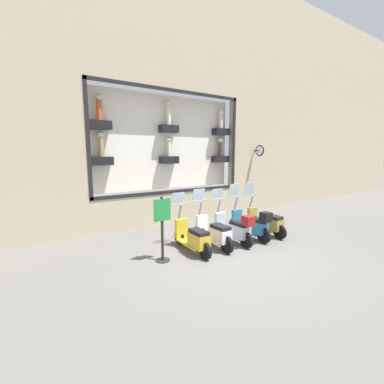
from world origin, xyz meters
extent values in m
plane|color=#66635E|center=(0.00, 0.00, 0.00)|extent=(120.00, 120.00, 0.00)
cube|color=tan|center=(3.60, -10.53, 5.01)|extent=(0.40, 14.94, 10.03)
cube|color=tan|center=(3.60, 0.00, 0.60)|extent=(0.40, 6.13, 1.19)
cube|color=tan|center=(3.60, 0.00, 7.53)|extent=(0.40, 6.13, 5.00)
cube|color=black|center=(3.39, 0.00, 4.97)|extent=(0.04, 6.13, 0.12)
cube|color=black|center=(3.39, 0.00, 1.25)|extent=(0.04, 6.13, 0.12)
cube|color=black|center=(3.39, -3.00, 3.11)|extent=(0.04, 0.12, 3.84)
cube|color=black|center=(3.39, 3.00, 3.11)|extent=(0.04, 0.12, 3.84)
cube|color=white|center=(3.95, 0.00, 3.11)|extent=(0.04, 5.89, 3.60)
cube|color=black|center=(3.73, -2.54, 3.63)|extent=(0.36, 0.71, 0.28)
cylinder|color=silver|center=(3.73, -2.54, 4.06)|extent=(0.16, 0.16, 0.58)
sphere|color=white|center=(3.73, -2.54, 4.45)|extent=(0.21, 0.21, 0.21)
cube|color=black|center=(3.73, 0.00, 3.63)|extent=(0.36, 0.71, 0.28)
cylinder|color=silver|center=(3.73, 0.00, 4.11)|extent=(0.19, 0.19, 0.68)
sphere|color=beige|center=(3.73, 0.00, 4.57)|extent=(0.24, 0.24, 0.24)
cube|color=black|center=(3.73, 2.54, 3.63)|extent=(0.36, 0.71, 0.28)
cylinder|color=#CC4C23|center=(3.73, 2.54, 4.08)|extent=(0.17, 0.17, 0.63)
sphere|color=beige|center=(3.73, 2.54, 4.51)|extent=(0.23, 0.23, 0.23)
cube|color=black|center=(3.73, -2.54, 2.45)|extent=(0.36, 0.71, 0.28)
cylinder|color=#47382D|center=(3.73, -2.54, 2.89)|extent=(0.16, 0.16, 0.59)
sphere|color=white|center=(3.73, -2.54, 3.28)|extent=(0.21, 0.21, 0.21)
cube|color=black|center=(3.73, 0.00, 2.45)|extent=(0.36, 0.71, 0.28)
cylinder|color=silver|center=(3.73, 0.00, 2.86)|extent=(0.15, 0.15, 0.54)
sphere|color=white|center=(3.73, 0.00, 3.23)|extent=(0.20, 0.20, 0.20)
cube|color=black|center=(3.73, 2.54, 2.45)|extent=(0.36, 0.71, 0.28)
cylinder|color=#9E7F4C|center=(3.73, 2.54, 2.90)|extent=(0.17, 0.17, 0.61)
sphere|color=beige|center=(3.73, 2.54, 3.32)|extent=(0.22, 0.22, 0.22)
cylinder|color=black|center=(3.23, -4.26, 2.82)|extent=(0.35, 0.05, 0.05)
torus|color=black|center=(3.05, -4.26, 2.82)|extent=(0.51, 0.05, 0.51)
cylinder|color=white|center=(3.05, -4.26, 2.82)|extent=(0.42, 0.03, 0.42)
cylinder|color=black|center=(1.24, -1.93, 0.23)|extent=(0.46, 0.09, 0.46)
cylinder|color=black|center=(-0.09, -1.93, 0.23)|extent=(0.46, 0.09, 0.46)
cube|color=olive|center=(0.58, -1.93, 0.22)|extent=(1.02, 0.38, 0.06)
cube|color=olive|center=(0.20, -1.93, 0.43)|extent=(0.61, 0.35, 0.36)
cube|color=black|center=(0.20, -1.93, 0.66)|extent=(0.58, 0.31, 0.10)
cube|color=olive|center=(1.12, -1.93, 0.53)|extent=(0.12, 0.37, 0.56)
cylinder|color=gray|center=(1.19, -1.93, 1.02)|extent=(0.20, 0.06, 0.45)
cylinder|color=gray|center=(1.26, -1.93, 1.24)|extent=(0.04, 0.61, 0.04)
cube|color=silver|center=(1.30, -1.93, 1.46)|extent=(0.11, 0.42, 0.44)
cylinder|color=black|center=(1.23, -1.20, 0.24)|extent=(0.49, 0.09, 0.49)
cylinder|color=black|center=(-0.08, -1.20, 0.24)|extent=(0.49, 0.09, 0.49)
cube|color=teal|center=(0.58, -1.20, 0.23)|extent=(1.02, 0.39, 0.06)
cube|color=teal|center=(0.20, -1.20, 0.44)|extent=(0.61, 0.35, 0.36)
cube|color=black|center=(0.20, -1.20, 0.67)|extent=(0.58, 0.31, 0.10)
cube|color=teal|center=(1.12, -1.20, 0.54)|extent=(0.12, 0.37, 0.56)
cylinder|color=gray|center=(1.19, -1.20, 1.03)|extent=(0.20, 0.06, 0.45)
cylinder|color=gray|center=(1.26, -1.20, 1.25)|extent=(0.04, 0.60, 0.04)
cube|color=silver|center=(1.30, -1.20, 1.47)|extent=(0.11, 0.42, 0.43)
cube|color=black|center=(-0.13, -1.20, 0.83)|extent=(0.28, 0.28, 0.28)
cylinder|color=black|center=(1.24, -0.47, 0.23)|extent=(0.47, 0.09, 0.47)
cylinder|color=black|center=(-0.09, -0.47, 0.23)|extent=(0.47, 0.09, 0.47)
cube|color=#B7BCC6|center=(0.58, -0.47, 0.22)|extent=(1.02, 0.39, 0.06)
cube|color=#B7BCC6|center=(0.20, -0.47, 0.43)|extent=(0.61, 0.35, 0.36)
cube|color=black|center=(0.20, -0.47, 0.66)|extent=(0.58, 0.31, 0.10)
cube|color=#B7BCC6|center=(1.12, -0.47, 0.53)|extent=(0.12, 0.37, 0.56)
cylinder|color=gray|center=(1.19, -0.47, 1.02)|extent=(0.20, 0.06, 0.45)
cylinder|color=gray|center=(1.26, -0.47, 1.24)|extent=(0.04, 0.60, 0.04)
cube|color=silver|center=(1.30, -0.47, 1.40)|extent=(0.08, 0.42, 0.33)
cube|color=maroon|center=(-0.13, -0.47, 0.82)|extent=(0.28, 0.28, 0.28)
cylinder|color=black|center=(1.23, 0.26, 0.24)|extent=(0.49, 0.09, 0.49)
cylinder|color=black|center=(-0.08, 0.26, 0.24)|extent=(0.49, 0.09, 0.49)
cube|color=silver|center=(0.58, 0.26, 0.23)|extent=(1.02, 0.39, 0.06)
cube|color=silver|center=(0.20, 0.26, 0.44)|extent=(0.61, 0.35, 0.36)
cube|color=black|center=(0.20, 0.26, 0.67)|extent=(0.58, 0.31, 0.10)
cube|color=silver|center=(1.12, 0.26, 0.54)|extent=(0.12, 0.37, 0.56)
cylinder|color=gray|center=(1.19, 0.26, 1.04)|extent=(0.20, 0.06, 0.45)
cylinder|color=gray|center=(1.26, 0.26, 1.25)|extent=(0.04, 0.60, 0.04)
cube|color=silver|center=(1.30, 0.26, 1.44)|extent=(0.09, 0.42, 0.37)
cylinder|color=black|center=(1.25, 0.99, 0.22)|extent=(0.45, 0.09, 0.45)
cylinder|color=black|center=(-0.09, 0.99, 0.22)|extent=(0.45, 0.09, 0.45)
cube|color=gold|center=(0.58, 0.99, 0.21)|extent=(1.02, 0.38, 0.06)
cube|color=gold|center=(0.20, 0.99, 0.42)|extent=(0.61, 0.35, 0.36)
cube|color=black|center=(0.20, 0.99, 0.65)|extent=(0.58, 0.31, 0.10)
cube|color=gold|center=(1.12, 0.99, 0.52)|extent=(0.12, 0.37, 0.56)
cylinder|color=gray|center=(1.19, 0.99, 1.02)|extent=(0.20, 0.06, 0.45)
cylinder|color=gray|center=(1.26, 0.99, 1.23)|extent=(0.04, 0.60, 0.04)
cube|color=silver|center=(1.30, 0.99, 1.40)|extent=(0.09, 0.42, 0.33)
cylinder|color=#232326|center=(0.42, 1.94, 0.01)|extent=(0.36, 0.36, 0.02)
cylinder|color=#232326|center=(0.42, 1.94, 0.83)|extent=(0.07, 0.07, 1.65)
cube|color=#1E8438|center=(0.40, 1.94, 1.33)|extent=(0.03, 0.45, 0.55)
camera|label=1|loc=(-5.20, 4.65, 2.71)|focal=24.00mm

